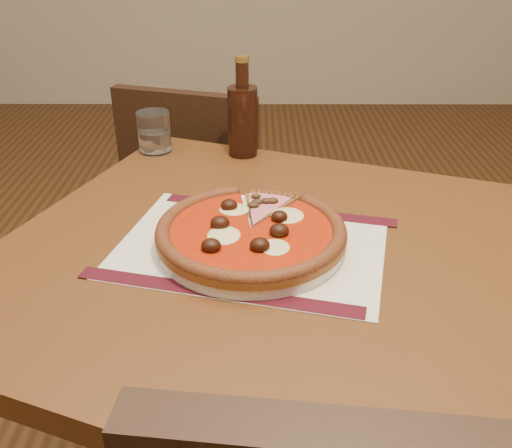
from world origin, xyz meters
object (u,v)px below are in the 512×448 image
at_px(table, 256,298).
at_px(bottle, 243,118).
at_px(plate, 251,241).
at_px(pizza, 251,230).
at_px(chair_far, 203,201).
at_px(water_glass, 154,132).

xyz_separation_m(table, bottle, (-0.03, 0.40, 0.19)).
xyz_separation_m(plate, pizza, (-0.00, -0.00, 0.02)).
distance_m(table, bottle, 0.44).
bearing_deg(plate, chair_far, 101.71).
relative_size(table, plate, 3.49).
xyz_separation_m(pizza, bottle, (-0.02, 0.40, 0.05)).
relative_size(table, water_glass, 11.63).
xyz_separation_m(pizza, water_glass, (-0.22, 0.42, 0.01)).
bearing_deg(water_glass, bottle, -6.15).
xyz_separation_m(table, chair_far, (-0.16, 0.72, -0.18)).
bearing_deg(pizza, table, 14.24).
bearing_deg(table, bottle, 94.28).
relative_size(pizza, bottle, 1.41).
distance_m(table, chair_far, 0.76).
distance_m(chair_far, plate, 0.79).
distance_m(table, water_glass, 0.50).
bearing_deg(water_glass, pizza, -62.44).
distance_m(table, pizza, 0.13).
distance_m(chair_far, water_glass, 0.45).
relative_size(chair_far, plate, 2.79).
relative_size(chair_far, water_glass, 9.30).
bearing_deg(table, water_glass, 118.51).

